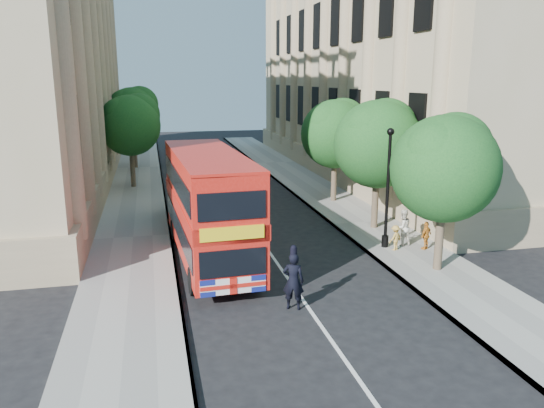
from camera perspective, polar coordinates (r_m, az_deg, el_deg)
ground at (r=16.82m, az=4.88°, el=-12.37°), size 120.00×120.00×0.00m
pavement_right at (r=27.52m, az=9.97°, el=-2.02°), size 3.50×80.00×0.12m
pavement_left at (r=25.46m, az=-14.70°, el=-3.54°), size 3.50×80.00×0.12m
building_right at (r=42.66m, az=13.30°, el=15.40°), size 12.00×38.00×18.00m
building_left at (r=39.47m, az=-27.14°, el=14.50°), size 12.00×38.00×18.00m
tree_right_near at (r=20.61m, az=18.18°, el=4.24°), size 4.00×4.00×6.08m
tree_right_mid at (r=25.86m, az=11.38°, el=6.84°), size 4.20×4.20×6.37m
tree_right_far at (r=31.41m, az=6.87°, el=7.89°), size 4.00×4.00×6.15m
tree_left_far at (r=36.55m, az=-14.99°, el=8.52°), size 4.00×4.00×6.30m
tree_left_back at (r=44.51m, az=-14.71°, el=9.68°), size 4.20×4.20×6.65m
lamp_post at (r=23.10m, az=12.32°, el=1.15°), size 0.32×0.32×5.16m
double_decker_bus at (r=21.31m, az=-6.83°, el=0.05°), size 2.97×9.54×4.35m
box_van at (r=27.71m, az=-8.86°, el=1.06°), size 2.26×5.20×2.94m
police_constable at (r=17.18m, az=2.31°, el=-8.29°), size 0.82×0.69×1.90m
woman_pedestrian at (r=23.85m, az=13.88°, el=-2.47°), size 0.87×0.73×1.61m
child_a at (r=23.63m, az=16.24°, el=-3.26°), size 0.77×0.62×1.23m
child_b at (r=23.21m, az=13.12°, el=-3.55°), size 0.81×0.66×1.08m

